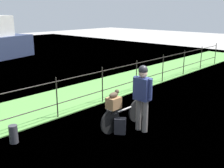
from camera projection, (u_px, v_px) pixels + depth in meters
ground_plane at (163, 121)px, 7.45m from camera, size 60.00×60.00×0.00m
grass_strip at (80, 95)px, 9.73m from camera, size 27.00×2.40×0.03m
iron_fence at (102, 83)px, 8.81m from camera, size 18.04×0.04×1.18m
bicycle_main at (124, 115)px, 6.99m from camera, size 1.67×0.16×0.63m
wooden_crate at (114, 103)px, 6.61m from camera, size 0.33×0.26×0.28m
terrier_dog at (114, 94)px, 6.57m from camera, size 0.32×0.14×0.18m
cyclist_person at (142, 93)px, 6.64m from camera, size 0.26×0.54×1.68m
backpack_on_paving at (120, 126)px, 6.67m from camera, size 0.31×0.33×0.40m
mooring_bollard at (13, 134)px, 6.20m from camera, size 0.20×0.20×0.43m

